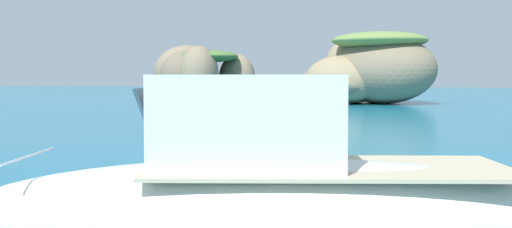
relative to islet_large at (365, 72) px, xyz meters
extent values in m
ellipsoid|color=#84755B|center=(-3.14, -0.20, -1.46)|extent=(12.15, 14.44, 4.53)
ellipsoid|color=#84755B|center=(1.47, 2.18, 0.18)|extent=(16.54, 17.72, 7.79)
ellipsoid|color=#756651|center=(-2.44, -1.53, -0.95)|extent=(10.75, 10.77, 5.54)
ellipsoid|color=#84755B|center=(2.11, -1.46, 0.29)|extent=(16.21, 15.20, 8.03)
ellipsoid|color=#9E8966|center=(-1.10, 2.07, 0.49)|extent=(11.33, 10.80, 8.41)
ellipsoid|color=#9E8966|center=(-2.43, -2.78, -0.87)|extent=(10.04, 8.39, 5.70)
ellipsoid|color=olive|center=(1.69, -1.92, 3.68)|extent=(11.09, 10.09, 2.06)
ellipsoid|color=#84755B|center=(-17.37, 4.91, -0.60)|extent=(6.74, 6.27, 6.24)
ellipsoid|color=#84755B|center=(-24.27, 4.13, 0.02)|extent=(8.76, 9.36, 7.48)
ellipsoid|color=#84755B|center=(-20.92, -0.61, -0.14)|extent=(6.59, 7.66, 7.16)
ellipsoid|color=#756651|center=(-22.81, 1.07, -0.38)|extent=(10.53, 10.61, 6.68)
ellipsoid|color=#517538|center=(-20.60, 1.80, 2.17)|extent=(8.33, 7.57, 1.64)
ellipsoid|color=white|center=(2.33, -65.47, -2.83)|extent=(10.83, 5.27, 1.77)
cube|color=#C6B793|center=(3.09, -65.30, -2.08)|extent=(6.16, 3.81, 0.06)
cube|color=silver|center=(1.82, -65.58, -1.32)|extent=(3.31, 2.76, 1.46)
cube|color=#2D4756|center=(0.38, -65.90, -1.18)|extent=(0.75, 2.05, 0.77)
cylinder|color=silver|center=(-1.64, -66.33, -1.90)|extent=(0.50, 2.14, 0.04)
camera|label=1|loc=(4.20, -75.09, -0.64)|focal=43.06mm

